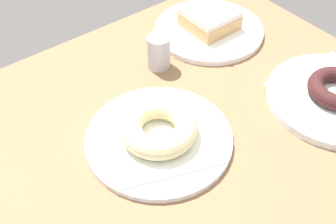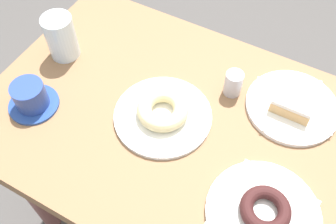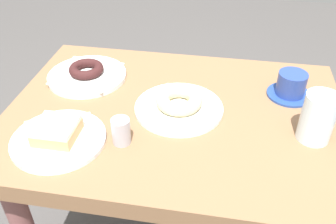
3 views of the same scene
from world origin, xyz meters
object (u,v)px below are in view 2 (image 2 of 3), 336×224
at_px(donut_sugar_ring, 163,110).
at_px(donut_chocolate_ring, 265,210).
at_px(plate_sugar_ring, 163,116).
at_px(sugar_jar, 233,83).
at_px(plate_chocolate_ring, 263,214).
at_px(plate_glazed_square, 292,107).
at_px(donut_glazed_square, 295,100).
at_px(water_glass, 61,37).
at_px(coffee_cup, 30,97).

xyz_separation_m(donut_sugar_ring, donut_chocolate_ring, (-0.30, 0.12, -0.00)).
xyz_separation_m(plate_sugar_ring, sugar_jar, (-0.12, -0.15, 0.03)).
relative_size(plate_chocolate_ring, plate_glazed_square, 1.04).
distance_m(donut_glazed_square, water_glass, 0.62).
height_order(coffee_cup, sugar_jar, coffee_cup).
distance_m(plate_chocolate_ring, water_glass, 0.67).
height_order(plate_sugar_ring, plate_chocolate_ring, plate_chocolate_ring).
distance_m(water_glass, sugar_jar, 0.47).
relative_size(plate_sugar_ring, sugar_jar, 3.54).
relative_size(donut_chocolate_ring, water_glass, 0.85).
height_order(plate_chocolate_ring, donut_chocolate_ring, donut_chocolate_ring).
height_order(donut_sugar_ring, plate_glazed_square, donut_sugar_ring).
distance_m(plate_chocolate_ring, coffee_cup, 0.60).
relative_size(donut_sugar_ring, plate_chocolate_ring, 0.52).
relative_size(plate_sugar_ring, water_glass, 1.93).
distance_m(donut_sugar_ring, plate_glazed_square, 0.32).
distance_m(plate_sugar_ring, plate_glazed_square, 0.32).
bearing_deg(donut_chocolate_ring, plate_chocolate_ring, 0.00).
distance_m(plate_glazed_square, coffee_cup, 0.64).
distance_m(plate_sugar_ring, sugar_jar, 0.19).
xyz_separation_m(plate_chocolate_ring, sugar_jar, (0.19, -0.27, 0.03)).
height_order(plate_glazed_square, water_glass, water_glass).
height_order(donut_sugar_ring, water_glass, water_glass).
distance_m(donut_chocolate_ring, water_glass, 0.66).
xyz_separation_m(plate_sugar_ring, coffee_cup, (0.30, 0.12, 0.03)).
distance_m(donut_chocolate_ring, plate_glazed_square, 0.30).
relative_size(plate_chocolate_ring, water_glass, 1.93).
height_order(plate_sugar_ring, sugar_jar, sugar_jar).
bearing_deg(water_glass, coffee_cup, 102.27).
distance_m(plate_sugar_ring, donut_sugar_ring, 0.03).
relative_size(plate_sugar_ring, coffee_cup, 1.91).
xyz_separation_m(donut_sugar_ring, water_glass, (0.34, -0.06, 0.03)).
height_order(donut_glazed_square, water_glass, water_glass).
bearing_deg(plate_sugar_ring, donut_sugar_ring, -135.00).
xyz_separation_m(donut_sugar_ring, donut_glazed_square, (-0.27, -0.18, 0.00)).
height_order(water_glass, sugar_jar, water_glass).
xyz_separation_m(donut_sugar_ring, coffee_cup, (0.30, 0.12, 0.00)).
xyz_separation_m(donut_glazed_square, sugar_jar, (0.15, 0.02, -0.00)).
distance_m(donut_sugar_ring, donut_chocolate_ring, 0.32).
height_order(donut_glazed_square, coffee_cup, coffee_cup).
distance_m(donut_glazed_square, sugar_jar, 0.15).
bearing_deg(water_glass, plate_chocolate_ring, 164.74).
relative_size(plate_chocolate_ring, sugar_jar, 3.53).
bearing_deg(plate_glazed_square, plate_sugar_ring, 33.66).
xyz_separation_m(plate_glazed_square, coffee_cup, (0.57, 0.30, 0.03)).
distance_m(plate_glazed_square, sugar_jar, 0.16).
xyz_separation_m(plate_sugar_ring, donut_sugar_ring, (-0.00, -0.00, 0.03)).
bearing_deg(coffee_cup, plate_chocolate_ring, -179.44).
distance_m(donut_glazed_square, coffee_cup, 0.64).
distance_m(donut_sugar_ring, coffee_cup, 0.32).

